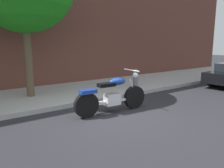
% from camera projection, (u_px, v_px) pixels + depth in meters
% --- Properties ---
extents(ground_plane, '(60.00, 60.00, 0.00)m').
position_uv_depth(ground_plane, '(118.00, 117.00, 5.87)').
color(ground_plane, '#28282D').
extents(sidewalk, '(25.12, 3.24, 0.14)m').
position_uv_depth(sidewalk, '(68.00, 93.00, 8.35)').
color(sidewalk, '#AFAFAF').
rests_on(sidewalk, ground).
extents(motorcycle, '(2.27, 0.70, 1.18)m').
position_uv_depth(motorcycle, '(112.00, 96.00, 6.17)').
color(motorcycle, black).
rests_on(motorcycle, ground).
extents(fire_hydrant, '(0.20, 0.20, 0.91)m').
position_uv_depth(fire_hydrant, '(136.00, 79.00, 9.09)').
color(fire_hydrant, slate).
rests_on(fire_hydrant, ground).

